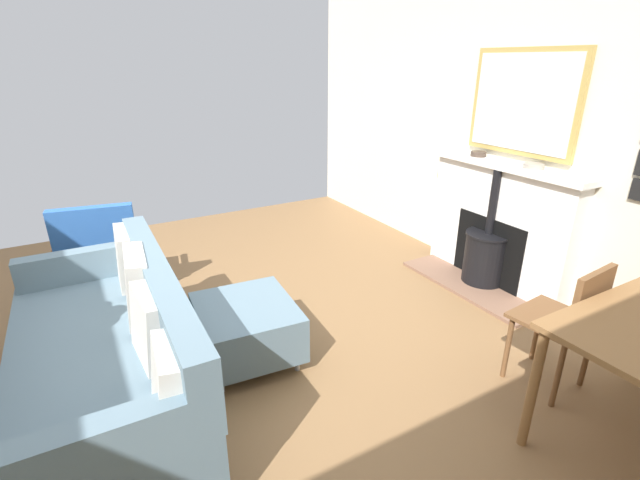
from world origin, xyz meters
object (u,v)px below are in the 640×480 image
Objects in this scene: fireplace at (495,233)px; ottoman at (247,326)px; mantel_bowl_far at (534,166)px; sofa at (111,354)px; armchair_accent at (100,245)px; mantel_bowl_near at (478,154)px; dining_chair_near_fireplace at (569,317)px.

fireplace is 2.30m from ottoman.
mantel_bowl_far reaches higher than ottoman.
fireplace is at bearing -88.51° from mantel_bowl_far.
sofa is 1.48m from armchair_accent.
mantel_bowl_near reaches higher than sofa.
sofa reaches higher than armchair_accent.
mantel_bowl_far is at bearing 173.34° from ottoman.
ottoman is 0.86× the size of armchair_accent.
mantel_bowl_near is 0.16× the size of dining_chair_near_fireplace.
fireplace is at bearing -178.78° from sofa.
ottoman is at bearing -174.32° from sofa.
mantel_bowl_far is 0.08× the size of sofa.
dining_chair_near_fireplace is at bearing 49.82° from mantel_bowl_far.
ottoman is at bearing 117.27° from armchair_accent.
fireplace is 0.69m from mantel_bowl_far.
armchair_accent reaches higher than ottoman.
armchair_accent is at bearing -25.11° from fireplace.
mantel_bowl_near is at bearing -173.39° from sofa.
sofa is (3.11, -0.19, -0.74)m from mantel_bowl_far.
armchair_accent is at bearing -49.48° from dining_chair_near_fireplace.
sofa is 0.83m from ottoman.
mantel_bowl_far is at bearing 176.55° from sofa.
armchair_accent is at bearing -20.30° from mantel_bowl_near.
mantel_bowl_far is at bearing 91.49° from fireplace.
dining_chair_near_fireplace is (0.79, 0.94, -0.61)m from mantel_bowl_far.
fireplace is 1.77× the size of dining_chair_near_fireplace.
armchair_accent is (3.02, -1.12, -0.65)m from mantel_bowl_near.
sofa is 2.31× the size of dining_chair_near_fireplace.
mantel_bowl_far is (0.00, 0.55, -0.00)m from mantel_bowl_near.
dining_chair_near_fireplace is at bearing 61.93° from mantel_bowl_near.
fireplace is at bearing -123.40° from dining_chair_near_fireplace.
dining_chair_near_fireplace is (-1.50, 1.21, 0.25)m from ottoman.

